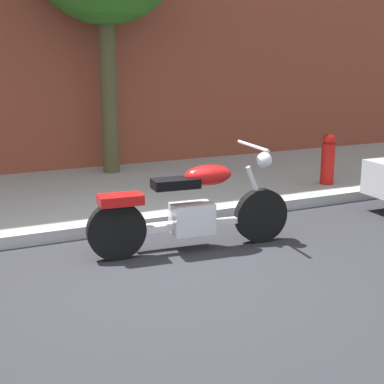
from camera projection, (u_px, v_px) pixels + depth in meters
The scene contains 4 objects.
ground_plane at pixel (164, 277), 5.27m from camera, with size 60.00×60.00×0.00m, color #28282D.
sidewalk at pixel (79, 196), 7.99m from camera, with size 24.22×3.38×0.14m, color #A7A7A7.
motorcycle at pixel (192, 209), 5.90m from camera, with size 2.22×0.70×1.10m.
fire_hydrant at pixel (328, 163), 8.38m from camera, with size 0.20×0.20×0.91m.
Camera 1 is at (-1.87, -4.57, 2.02)m, focal length 52.70 mm.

